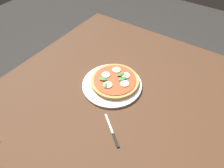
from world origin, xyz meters
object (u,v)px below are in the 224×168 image
(dining_table, at_px, (112,107))
(knife, at_px, (113,134))
(serving_tray, at_px, (112,85))
(pizza, at_px, (115,80))

(dining_table, distance_m, knife, 0.24)
(serving_tray, bearing_deg, pizza, 164.32)
(dining_table, xyz_separation_m, knife, (0.18, 0.12, 0.10))
(serving_tray, distance_m, knife, 0.29)
(dining_table, distance_m, serving_tray, 0.12)
(dining_table, height_order, knife, knife)
(knife, bearing_deg, pizza, -147.92)
(dining_table, distance_m, pizza, 0.14)
(dining_table, relative_size, serving_tray, 4.14)
(serving_tray, bearing_deg, dining_table, 34.40)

